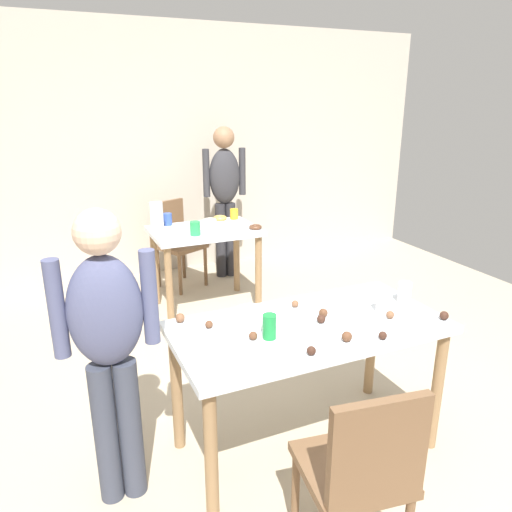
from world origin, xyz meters
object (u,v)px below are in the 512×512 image
(chair_near_table, at_px, (362,469))
(pitcher_far, at_px, (157,217))
(mixing_bowl, at_px, (252,317))
(chair_far_table, at_px, (176,238))
(dining_table_near, at_px, (309,341))
(soda_can, at_px, (269,327))
(person_adult_far, at_px, (225,189))
(dining_table_far, at_px, (205,243))
(person_girl_near, at_px, (108,338))

(chair_near_table, bearing_deg, pitcher_far, 92.40)
(mixing_bowl, height_order, pitcher_far, pitcher_far)
(chair_far_table, height_order, mixing_bowl, chair_far_table)
(dining_table_near, height_order, pitcher_far, pitcher_far)
(soda_can, xyz_separation_m, pitcher_far, (-0.04, 2.16, 0.07))
(chair_near_table, relative_size, person_adult_far, 0.55)
(dining_table_far, xyz_separation_m, chair_near_table, (-0.28, -2.74, -0.12))
(person_adult_far, bearing_deg, pitcher_far, -144.11)
(person_girl_near, bearing_deg, dining_table_near, -3.62)
(dining_table_far, xyz_separation_m, person_adult_far, (0.46, 0.71, 0.34))
(pitcher_far, bearing_deg, dining_table_near, -82.02)
(chair_far_table, relative_size, person_adult_far, 0.55)
(person_adult_far, bearing_deg, dining_table_far, -122.95)
(chair_near_table, distance_m, soda_can, 0.74)
(person_girl_near, bearing_deg, person_adult_far, 59.99)
(dining_table_near, height_order, mixing_bowl, mixing_bowl)
(dining_table_far, distance_m, person_adult_far, 0.91)
(chair_near_table, distance_m, pitcher_far, 2.86)
(person_adult_far, relative_size, pitcher_far, 6.25)
(dining_table_far, bearing_deg, chair_near_table, -95.81)
(dining_table_near, relative_size, soda_can, 11.44)
(mixing_bowl, bearing_deg, person_adult_far, 72.34)
(chair_near_table, height_order, person_girl_near, person_girl_near)
(chair_near_table, relative_size, mixing_bowl, 4.71)
(chair_far_table, relative_size, mixing_bowl, 4.71)
(person_adult_far, distance_m, mixing_bowl, 2.74)
(chair_far_table, distance_m, soda_can, 2.78)
(chair_far_table, height_order, person_adult_far, person_adult_far)
(person_girl_near, height_order, pitcher_far, person_girl_near)
(chair_near_table, height_order, pitcher_far, pitcher_far)
(chair_near_table, distance_m, person_adult_far, 3.56)
(mixing_bowl, distance_m, soda_can, 0.19)
(chair_far_table, bearing_deg, person_girl_near, -110.53)
(dining_table_far, distance_m, soda_can, 2.11)
(dining_table_near, distance_m, person_girl_near, 1.00)
(chair_near_table, height_order, soda_can, soda_can)
(dining_table_far, bearing_deg, person_girl_near, -118.90)
(mixing_bowl, distance_m, pitcher_far, 1.98)
(dining_table_far, relative_size, soda_can, 7.64)
(chair_near_table, bearing_deg, person_girl_near, 135.67)
(dining_table_near, height_order, chair_far_table, chair_far_table)
(soda_can, relative_size, pitcher_far, 0.48)
(dining_table_far, height_order, pitcher_far, pitcher_far)
(dining_table_near, height_order, dining_table_far, same)
(chair_near_table, relative_size, soda_can, 7.13)
(mixing_bowl, bearing_deg, chair_near_table, -84.08)
(dining_table_far, height_order, chair_far_table, chair_far_table)
(person_girl_near, distance_m, soda_can, 0.74)
(dining_table_far, xyz_separation_m, soda_can, (-0.36, -2.07, 0.19))
(chair_far_table, height_order, soda_can, soda_can)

